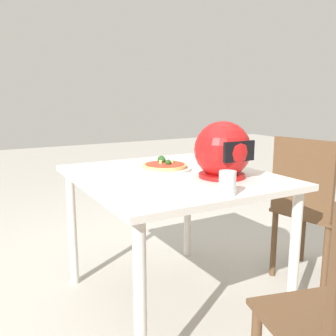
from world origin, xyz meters
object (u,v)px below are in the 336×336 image
object	(u,v)px
motorcycle_helmet	(223,151)
chair_side	(309,203)
dining_table	(171,189)
pizza	(165,165)
drinking_glass	(227,183)

from	to	relation	value
motorcycle_helmet	chair_side	bearing A→B (deg)	179.55
motorcycle_helmet	chair_side	distance (m)	0.75
dining_table	chair_side	world-z (taller)	chair_side
motorcycle_helmet	chair_side	world-z (taller)	motorcycle_helmet
pizza	chair_side	distance (m)	0.91
dining_table	drinking_glass	distance (m)	0.49
pizza	drinking_glass	xyz separation A→B (m)	(0.04, 0.59, 0.03)
drinking_glass	chair_side	xyz separation A→B (m)	(-0.84, -0.27, -0.28)
motorcycle_helmet	drinking_glass	size ratio (longest dim) A/B	2.79
dining_table	chair_side	distance (m)	0.87
pizza	drinking_glass	world-z (taller)	drinking_glass
dining_table	chair_side	size ratio (longest dim) A/B	1.20
drinking_glass	chair_side	world-z (taller)	chair_side
pizza	motorcycle_helmet	bearing A→B (deg)	115.54
dining_table	drinking_glass	bearing A→B (deg)	88.62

